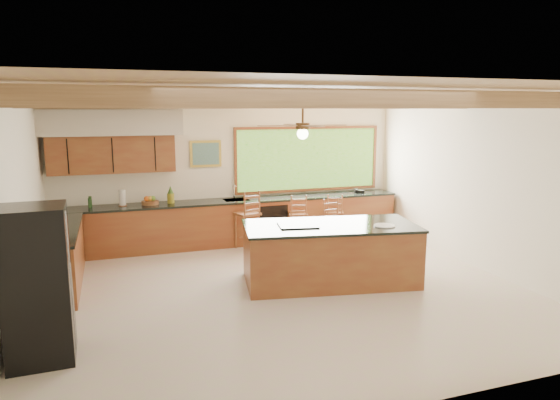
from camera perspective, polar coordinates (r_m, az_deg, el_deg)
name	(u,v)px	position (r m, az deg, el deg)	size (l,w,h in m)	color
ground	(283,291)	(7.77, 0.33, -10.31)	(7.20, 7.20, 0.00)	beige
room_shell	(259,143)	(7.86, -2.39, 6.48)	(7.27, 6.54, 3.02)	white
counter_run	(200,229)	(9.79, -9.09, -3.24)	(7.12, 3.10, 1.26)	brown
island	(330,253)	(8.04, 5.73, -6.09)	(2.89, 1.72, 0.97)	brown
refrigerator	(37,285)	(6.07, -26.00, -8.70)	(0.69, 0.67, 1.73)	black
bar_stool_a	(248,215)	(9.80, -3.69, -1.70)	(0.53, 0.53, 1.18)	brown
bar_stool_b	(327,220)	(9.61, 5.38, -2.34)	(0.44, 0.44, 1.08)	brown
bar_stool_c	(299,215)	(10.15, 2.14, -1.73)	(0.45, 0.45, 1.05)	brown
bar_stool_d	(336,213)	(10.47, 6.38, -1.51)	(0.48, 0.48, 1.02)	brown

